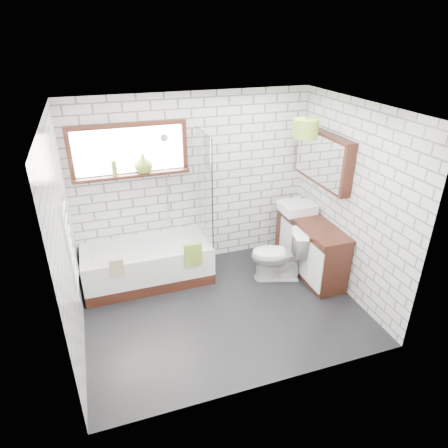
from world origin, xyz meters
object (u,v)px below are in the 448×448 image
object	(u,v)px
toilet	(278,255)
pendant	(305,128)
basin	(297,207)
vanity	(310,246)
bathtub	(148,264)

from	to	relation	value
toilet	pendant	size ratio (longest dim) A/B	2.38
basin	toilet	bearing A→B (deg)	-139.81
vanity	basin	world-z (taller)	basin
bathtub	basin	size ratio (longest dim) A/B	3.66
toilet	basin	bearing A→B (deg)	148.17
vanity	pendant	world-z (taller)	pendant
vanity	pendant	distance (m)	1.71
vanity	bathtub	bearing A→B (deg)	168.21
basin	pendant	size ratio (longest dim) A/B	1.49
basin	toilet	distance (m)	0.79
toilet	bathtub	bearing A→B (deg)	-88.60
bathtub	pendant	xyz separation A→B (m)	(2.05, -0.42, 1.82)
vanity	toilet	world-z (taller)	vanity
basin	pendant	world-z (taller)	pendant
toilet	pendant	bearing A→B (deg)	125.81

